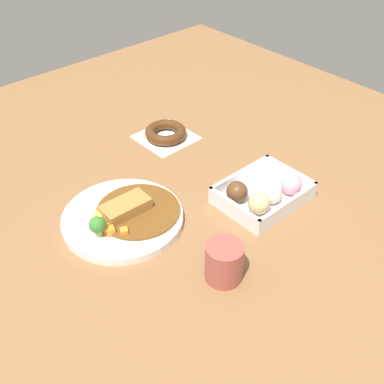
{
  "coord_description": "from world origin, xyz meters",
  "views": [
    {
      "loc": [
        -0.55,
        -0.66,
        0.69
      ],
      "look_at": [
        -0.0,
        -0.04,
        0.03
      ],
      "focal_mm": 44.33,
      "sensor_mm": 36.0,
      "label": 1
    }
  ],
  "objects": [
    {
      "name": "ground_plane",
      "position": [
        0.0,
        0.0,
        0.0
      ],
      "size": [
        1.6,
        1.6,
        0.0
      ],
      "primitive_type": "plane",
      "color": "brown"
    },
    {
      "name": "curry_plate",
      "position": [
        -0.15,
        0.0,
        0.01
      ],
      "size": [
        0.26,
        0.26,
        0.07
      ],
      "color": "white",
      "rests_on": "ground_plane"
    },
    {
      "name": "donut_box",
      "position": [
        0.12,
        -0.15,
        0.02
      ],
      "size": [
        0.2,
        0.15,
        0.06
      ],
      "color": "white",
      "rests_on": "ground_plane"
    },
    {
      "name": "chocolate_ring_donut",
      "position": [
        0.13,
        0.21,
        0.01
      ],
      "size": [
        0.14,
        0.14,
        0.03
      ],
      "color": "white",
      "rests_on": "ground_plane"
    },
    {
      "name": "coffee_mug",
      "position": [
        -0.1,
        -0.25,
        0.04
      ],
      "size": [
        0.07,
        0.07,
        0.08
      ],
      "primitive_type": "cylinder",
      "color": "#9E4C42",
      "rests_on": "ground_plane"
    }
  ]
}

